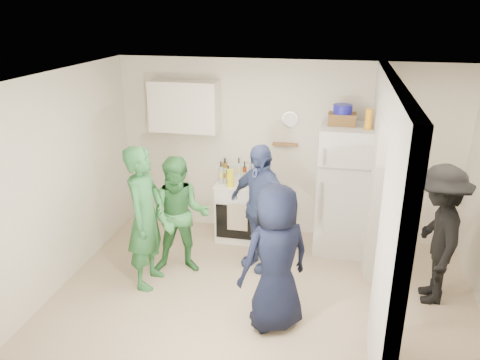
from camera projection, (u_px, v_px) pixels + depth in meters
name	position (u px, v px, depth m)	size (l,w,h in m)	color
floor	(264.00, 294.00, 5.46)	(4.80, 4.80, 0.00)	tan
wall_back	(285.00, 150.00, 6.58)	(4.80, 4.80, 0.00)	silver
wall_front	(230.00, 281.00, 3.47)	(4.80, 4.80, 0.00)	silver
wall_left	(65.00, 179.00, 5.49)	(3.40, 3.40, 0.00)	silver
ceiling	(269.00, 78.00, 4.58)	(4.80, 4.80, 0.00)	white
partition_pier_back	(376.00, 170.00, 5.79)	(0.12, 1.20, 2.50)	silver
partition_pier_front	(391.00, 258.00, 3.78)	(0.12, 1.20, 2.50)	silver
partition_header	(394.00, 103.00, 4.42)	(0.12, 1.00, 0.40)	silver
stove	(242.00, 210.00, 6.67)	(0.71, 0.59, 0.85)	white
upper_cabinet	(185.00, 106.00, 6.48)	(0.95, 0.34, 0.70)	silver
fridge	(344.00, 189.00, 6.22)	(0.71, 0.69, 1.73)	silver
wicker_basket	(342.00, 119.00, 5.95)	(0.35, 0.25, 0.15)	brown
blue_bowl	(343.00, 109.00, 5.91)	(0.24, 0.24, 0.11)	#151696
yellow_cup_stack_top	(369.00, 119.00, 5.73)	(0.09, 0.09, 0.25)	#FFA815
wall_clock	(290.00, 119.00, 6.39)	(0.22, 0.22, 0.03)	white
spice_shelf	(285.00, 144.00, 6.50)	(0.35, 0.08, 0.03)	olive
yellow_cup_stack_stove	(230.00, 179.00, 6.30)	(0.09, 0.09, 0.25)	yellow
red_cup	(255.00, 184.00, 6.28)	(0.09, 0.09, 0.12)	red
person_green_left	(146.00, 218.00, 5.41)	(0.63, 0.41, 1.72)	#296730
person_green_center	(180.00, 216.00, 5.69)	(0.73, 0.57, 1.50)	#3D8C4A
person_denim	(260.00, 207.00, 5.79)	(0.96, 0.40, 1.63)	#3B4B82
person_navy	(276.00, 259.00, 4.69)	(0.77, 0.50, 1.57)	black
person_nook	(437.00, 235.00, 5.12)	(1.04, 0.60, 1.61)	black
bottle_a	(225.00, 168.00, 6.65)	(0.08, 0.08, 0.29)	brown
bottle_b	(228.00, 175.00, 6.44)	(0.06, 0.06, 0.26)	#194B1A
bottle_c	(239.00, 168.00, 6.64)	(0.06, 0.06, 0.30)	silver
bottle_d	(245.00, 173.00, 6.42)	(0.06, 0.06, 0.32)	#622711
bottle_e	(252.00, 169.00, 6.60)	(0.08, 0.08, 0.31)	silver
bottle_f	(256.00, 174.00, 6.45)	(0.06, 0.06, 0.27)	#133412
bottle_g	(262.00, 172.00, 6.56)	(0.06, 0.06, 0.25)	olive
bottle_h	(221.00, 172.00, 6.43)	(0.06, 0.06, 0.32)	#A2A3AE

